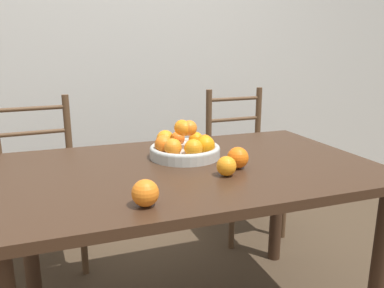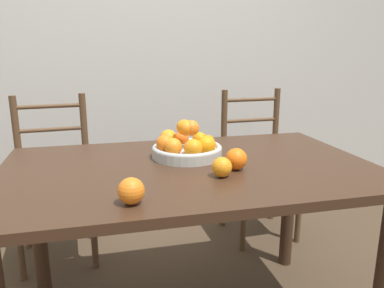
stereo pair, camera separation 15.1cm
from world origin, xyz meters
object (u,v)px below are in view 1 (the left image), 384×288
Objects in this scene: orange_loose_2 at (238,158)px; orange_loose_1 at (226,166)px; chair_right at (243,164)px; fruit_bowl at (185,146)px; orange_loose_0 at (145,193)px; chair_left at (39,187)px.

orange_loose_1 is at bearing -139.48° from orange_loose_2.
fruit_bowl is at bearing -135.40° from chair_right.
orange_loose_1 is 0.88× the size of orange_loose_2.
orange_loose_2 is at bearing 40.52° from orange_loose_1.
orange_loose_1 is 1.16m from chair_right.
orange_loose_0 is 1.48m from chair_right.
chair_left is at bearing 133.34° from fruit_bowl.
fruit_bowl is 0.98m from chair_left.
orange_loose_0 is at bearing -150.43° from orange_loose_2.
chair_right is (0.91, 1.12, -0.33)m from orange_loose_0.
chair_right reaches higher than orange_loose_0.
orange_loose_2 is 0.09× the size of chair_right.
orange_loose_2 reaches higher than orange_loose_0.
orange_loose_2 is at bearing -55.49° from fruit_bowl.
chair_right is (0.49, 0.88, -0.34)m from orange_loose_2.
orange_loose_1 is 0.08× the size of chair_left.
orange_loose_0 is at bearing -153.44° from orange_loose_1.
fruit_bowl is at bearing -51.15° from chair_left.
orange_loose_2 is at bearing -53.07° from chair_left.
orange_loose_0 is (-0.27, -0.45, -0.01)m from fruit_bowl.
orange_loose_0 reaches higher than orange_loose_1.
chair_left reaches higher than fruit_bowl.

